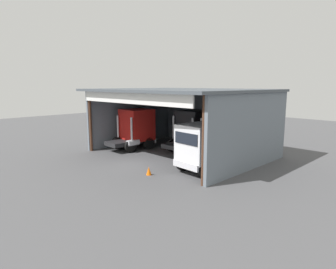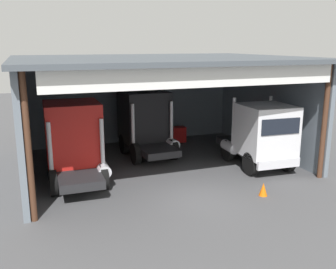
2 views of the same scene
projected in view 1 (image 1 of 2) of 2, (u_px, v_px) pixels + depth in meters
ground_plane at (134, 165)px, 21.84m from camera, size 80.00×80.00×0.00m
workshop_shed at (188, 109)px, 25.31m from camera, size 14.04×11.12×5.61m
truck_red_center_right_bay at (135, 128)px, 27.24m from camera, size 2.60×4.51×3.70m
truck_black_yard_outside at (192, 129)px, 26.28m from camera, size 2.72×4.70×3.67m
truck_white_center_left_bay at (202, 147)px, 19.95m from camera, size 2.61×5.29×3.56m
oil_drum at (187, 139)px, 29.68m from camera, size 0.58×0.58×0.89m
tool_cart at (231, 147)px, 25.95m from camera, size 0.90×0.60×1.00m
traffic_cone at (149, 171)px, 19.38m from camera, size 0.36×0.36×0.56m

